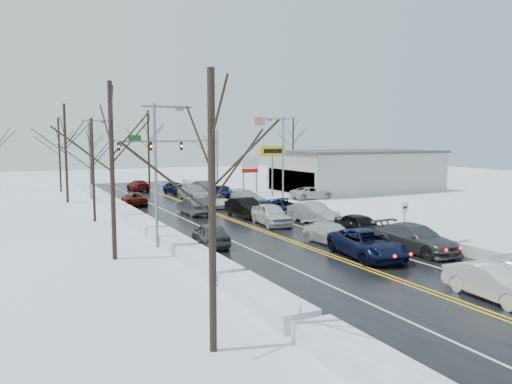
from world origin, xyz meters
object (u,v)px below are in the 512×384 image
traffic_signal_mast (181,149)px  dealership_building (356,171)px  flagpole (255,145)px  oncoming_car_0 (194,215)px  tires_plus_sign (273,155)px

traffic_signal_mast → dealership_building: traffic_signal_mast is taller
flagpole → oncoming_car_0: flagpole is taller
dealership_building → oncoming_car_0: dealership_building is taller
oncoming_car_0 → tires_plus_sign: bearing=-148.1°
tires_plus_sign → flagpole: size_ratio=0.60×
flagpole → dealership_building: (8.80, -12.00, -3.27)m
traffic_signal_mast → flagpole: bearing=9.7°
tires_plus_sign → oncoming_car_0: 15.64m
traffic_signal_mast → flagpole: size_ratio=1.33×
traffic_signal_mast → tires_plus_sign: size_ratio=2.21×
flagpole → oncoming_car_0: bearing=-127.6°
dealership_building → oncoming_car_0: size_ratio=4.23×
tires_plus_sign → dealership_building: tires_plus_sign is taller
traffic_signal_mast → oncoming_car_0: size_ratio=2.75×
traffic_signal_mast → tires_plus_sign: bearing=-59.5°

